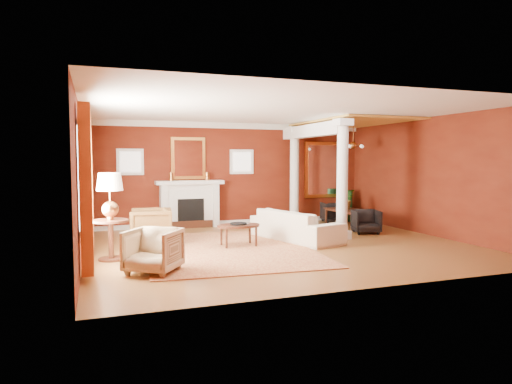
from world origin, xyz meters
name	(u,v)px	position (x,y,z in m)	size (l,w,h in m)	color
ground	(280,245)	(0.00, 0.00, 0.00)	(8.00, 8.00, 0.00)	brown
room_shell	(280,152)	(0.00, 0.00, 2.02)	(8.04, 7.04, 2.92)	#5E1D0D
fireplace	(190,204)	(-1.30, 3.32, 0.65)	(1.85, 0.42, 1.29)	silver
overmantel_mirror	(188,158)	(-1.30, 3.45, 1.90)	(0.95, 0.07, 1.15)	gold
flank_window_left	(130,162)	(-2.85, 3.46, 1.80)	(0.70, 0.07, 0.70)	silver
flank_window_right	(242,162)	(0.25, 3.46, 1.80)	(0.70, 0.07, 0.70)	silver
left_window	(86,185)	(-3.89, -0.60, 1.42)	(0.21, 2.55, 2.60)	white
column_front	(342,178)	(1.70, 0.30, 1.43)	(0.36, 0.36, 2.80)	silver
column_back	(294,175)	(1.70, 3.00, 1.43)	(0.36, 0.36, 2.80)	silver
header_beam	(312,131)	(1.70, 1.90, 2.62)	(0.30, 3.20, 0.32)	silver
amber_ceiling	(353,122)	(2.85, 1.75, 2.87)	(2.30, 3.40, 0.04)	gold
dining_mirror	(324,170)	(2.90, 3.45, 1.55)	(1.30, 0.07, 1.70)	gold
chandelier	(353,145)	(2.90, 1.80, 2.25)	(0.60, 0.62, 0.75)	#A36733
crown_trim	(233,126)	(0.00, 3.46, 2.82)	(8.00, 0.08, 0.16)	silver
base_trim	(234,222)	(0.00, 3.46, 0.06)	(8.00, 0.08, 0.12)	silver
rug	(228,249)	(-1.18, -0.04, 0.01)	(3.31, 4.41, 0.02)	maroon
sofa	(296,220)	(0.62, 0.52, 0.46)	(2.37, 0.69, 0.93)	beige
armchair_leopard	(151,225)	(-2.62, 1.01, 0.44)	(0.86, 0.80, 0.88)	black
armchair_stripe	(153,249)	(-2.88, -1.53, 0.40)	(0.78, 0.73, 0.80)	tan
coffee_table	(239,227)	(-0.87, 0.20, 0.43)	(0.93, 0.93, 0.47)	black
coffee_book	(240,219)	(-0.83, 0.23, 0.59)	(0.17, 0.02, 0.23)	black
side_table	(110,201)	(-3.49, -0.28, 1.10)	(0.65, 0.65, 1.61)	black
dining_table	(349,213)	(2.86, 1.91, 0.39)	(1.38, 0.49, 0.77)	black
dining_chair_near	(366,220)	(2.69, 0.79, 0.33)	(0.64, 0.60, 0.66)	black
dining_chair_far	(333,211)	(2.94, 2.94, 0.33)	(0.64, 0.60, 0.66)	black
green_urn	(346,209)	(3.43, 3.00, 0.37)	(0.40, 0.40, 0.95)	#14401E
potted_plant	(346,191)	(2.80, 1.97, 0.99)	(0.51, 0.57, 0.44)	#26591E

